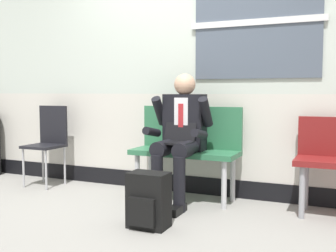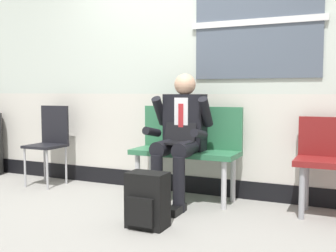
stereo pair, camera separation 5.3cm
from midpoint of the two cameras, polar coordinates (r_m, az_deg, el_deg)
ground_plane at (r=3.89m, az=-2.79°, el=-11.26°), size 18.00×18.00×0.00m
station_wall at (r=4.42m, az=1.66°, el=10.28°), size 6.02×0.16×3.02m
bench_with_person at (r=4.12m, az=2.33°, el=-2.60°), size 1.06×0.42×0.92m
person_seated at (r=3.92m, az=1.25°, el=-1.13°), size 0.57×0.70×1.25m
backpack at (r=3.30m, az=-3.21°, el=-10.31°), size 0.31×0.24×0.44m
folding_chair at (r=4.94m, az=-16.51°, el=-1.55°), size 0.38×0.38×0.91m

